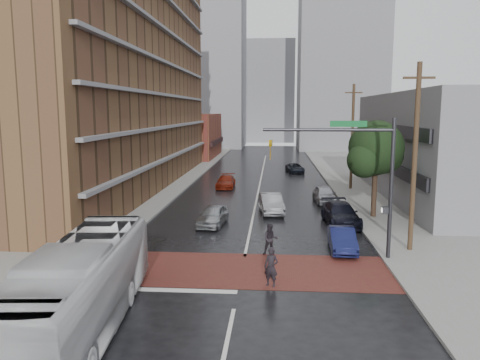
# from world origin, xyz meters

# --- Properties ---
(ground) EXTENTS (160.00, 160.00, 0.00)m
(ground) POSITION_xyz_m (0.00, 0.00, 0.00)
(ground) COLOR black
(ground) RESTS_ON ground
(crosswalk) EXTENTS (14.00, 5.00, 0.02)m
(crosswalk) POSITION_xyz_m (0.00, 0.50, 0.01)
(crosswalk) COLOR brown
(crosswalk) RESTS_ON ground
(sidewalk_west) EXTENTS (9.00, 90.00, 0.15)m
(sidewalk_west) POSITION_xyz_m (-11.50, 25.00, 0.07)
(sidewalk_west) COLOR gray
(sidewalk_west) RESTS_ON ground
(sidewalk_east) EXTENTS (9.00, 90.00, 0.15)m
(sidewalk_east) POSITION_xyz_m (11.50, 25.00, 0.07)
(sidewalk_east) COLOR gray
(sidewalk_east) RESTS_ON ground
(apartment_block) EXTENTS (10.00, 44.00, 28.00)m
(apartment_block) POSITION_xyz_m (-14.00, 24.00, 14.00)
(apartment_block) COLOR brown
(apartment_block) RESTS_ON ground
(storefront_west) EXTENTS (8.00, 16.00, 7.00)m
(storefront_west) POSITION_xyz_m (-12.00, 54.00, 3.50)
(storefront_west) COLOR brown
(storefront_west) RESTS_ON ground
(building_east) EXTENTS (11.00, 26.00, 9.00)m
(building_east) POSITION_xyz_m (16.50, 20.00, 4.50)
(building_east) COLOR gray
(building_east) RESTS_ON ground
(distant_tower_west) EXTENTS (18.00, 16.00, 32.00)m
(distant_tower_west) POSITION_xyz_m (-14.00, 78.00, 16.00)
(distant_tower_west) COLOR gray
(distant_tower_west) RESTS_ON ground
(distant_tower_east) EXTENTS (16.00, 14.00, 36.00)m
(distant_tower_east) POSITION_xyz_m (14.00, 72.00, 18.00)
(distant_tower_east) COLOR gray
(distant_tower_east) RESTS_ON ground
(distant_tower_center) EXTENTS (12.00, 10.00, 24.00)m
(distant_tower_center) POSITION_xyz_m (0.00, 95.00, 12.00)
(distant_tower_center) COLOR gray
(distant_tower_center) RESTS_ON ground
(street_tree) EXTENTS (4.20, 4.10, 6.90)m
(street_tree) POSITION_xyz_m (8.52, 12.03, 4.73)
(street_tree) COLOR #332319
(street_tree) RESTS_ON ground
(signal_mast) EXTENTS (6.50, 0.30, 7.20)m
(signal_mast) POSITION_xyz_m (5.85, 2.50, 4.73)
(signal_mast) COLOR #2D2D33
(signal_mast) RESTS_ON ground
(utility_pole_near) EXTENTS (1.60, 0.26, 10.00)m
(utility_pole_near) POSITION_xyz_m (8.80, 4.00, 5.14)
(utility_pole_near) COLOR #473321
(utility_pole_near) RESTS_ON ground
(utility_pole_far) EXTENTS (1.60, 0.26, 10.00)m
(utility_pole_far) POSITION_xyz_m (8.80, 24.00, 5.14)
(utility_pole_far) COLOR #473321
(utility_pole_far) RESTS_ON ground
(transit_bus) EXTENTS (3.55, 11.31, 3.10)m
(transit_bus) POSITION_xyz_m (-5.08, -6.20, 1.55)
(transit_bus) COLOR silver
(transit_bus) RESTS_ON ground
(pedestrian_a) EXTENTS (0.75, 0.63, 1.73)m
(pedestrian_a) POSITION_xyz_m (1.40, -1.50, 0.87)
(pedestrian_a) COLOR black
(pedestrian_a) RESTS_ON ground
(pedestrian_b) EXTENTS (0.86, 0.70, 1.67)m
(pedestrian_b) POSITION_xyz_m (1.33, 3.00, 0.83)
(pedestrian_b) COLOR black
(pedestrian_b) RESTS_ON ground
(car_travel_a) EXTENTS (2.03, 4.10, 1.34)m
(car_travel_a) POSITION_xyz_m (-2.54, 9.10, 0.67)
(car_travel_a) COLOR #A3A7AB
(car_travel_a) RESTS_ON ground
(car_travel_b) EXTENTS (2.10, 4.58, 1.45)m
(car_travel_b) POSITION_xyz_m (1.28, 13.14, 0.73)
(car_travel_b) COLOR #A3A4AA
(car_travel_b) RESTS_ON ground
(car_travel_c) EXTENTS (1.73, 4.24, 1.23)m
(car_travel_c) POSITION_xyz_m (-3.28, 24.36, 0.61)
(car_travel_c) COLOR maroon
(car_travel_c) RESTS_ON ground
(suv_travel) EXTENTS (2.41, 4.30, 1.14)m
(suv_travel) POSITION_xyz_m (4.00, 36.22, 0.57)
(suv_travel) COLOR black
(suv_travel) RESTS_ON ground
(car_parked_near) EXTENTS (1.42, 3.82, 1.25)m
(car_parked_near) POSITION_xyz_m (5.20, 4.00, 0.62)
(car_parked_near) COLOR #131743
(car_parked_near) RESTS_ON ground
(car_parked_mid) EXTENTS (2.44, 5.12, 1.44)m
(car_parked_mid) POSITION_xyz_m (5.93, 10.00, 0.72)
(car_parked_mid) COLOR black
(car_parked_mid) RESTS_ON ground
(car_parked_far) EXTENTS (1.89, 4.19, 1.40)m
(car_parked_far) POSITION_xyz_m (5.65, 17.46, 0.70)
(car_parked_far) COLOR #A4A5AB
(car_parked_far) RESTS_ON ground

